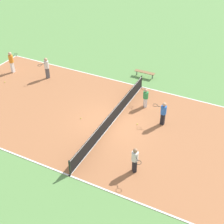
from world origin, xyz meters
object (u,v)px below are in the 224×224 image
object	(u,v)px
player_near_blue	(163,112)
player_center_orange	(11,61)
tennis_ball_far_baseline	(137,124)
bench	(145,73)
player_far_green	(146,97)
player_near_white	(135,159)
tennis_net	(112,117)
player_far_white	(47,67)
tennis_ball_near_net	(81,118)
tennis_ball_right_alley	(5,82)

from	to	relation	value
player_near_blue	player_center_orange	bearing A→B (deg)	0.42
player_near_blue	tennis_ball_far_baseline	size ratio (longest dim) A/B	24.20
bench	player_far_green	xyz separation A→B (m)	(3.92, 1.58, 0.42)
player_near_blue	player_near_white	bearing A→B (deg)	95.85
tennis_net	player_far_green	distance (m)	2.99
bench	player_far_white	world-z (taller)	player_far_white
tennis_ball_near_net	tennis_ball_far_baseline	size ratio (longest dim) A/B	1.00
player_center_orange	player_far_white	distance (m)	3.17
player_near_white	player_far_green	distance (m)	6.22
tennis_ball_right_alley	tennis_ball_far_baseline	xyz separation A→B (m)	(0.35, 11.37, 0.00)
player_near_white	tennis_ball_right_alley	xyz separation A→B (m)	(-4.17, -12.78, -0.88)
player_near_blue	tennis_ball_far_baseline	distance (m)	1.84
player_center_orange	player_near_white	distance (m)	14.52
player_near_blue	player_far_green	size ratio (longest dim) A/B	1.17
player_near_blue	tennis_ball_right_alley	xyz separation A→B (m)	(0.42, -12.77, -0.91)
player_far_green	tennis_ball_right_alley	size ratio (longest dim) A/B	20.65
bench	player_near_blue	size ratio (longest dim) A/B	1.00
player_near_white	tennis_ball_far_baseline	distance (m)	4.17
tennis_ball_right_alley	tennis_ball_far_baseline	size ratio (longest dim) A/B	1.00
player_center_orange	player_far_white	size ratio (longest dim) A/B	1.01
player_far_green	player_far_white	bearing A→B (deg)	50.61
player_far_white	tennis_ball_near_net	xyz separation A→B (m)	(3.51, 5.17, -0.98)
bench	player_far_white	size ratio (longest dim) A/B	0.94
tennis_net	player_near_blue	xyz separation A→B (m)	(-1.34, 2.93, 0.44)
tennis_ball_near_net	player_near_white	bearing A→B (deg)	61.12
player_near_blue	tennis_ball_near_net	bearing A→B (deg)	25.93
player_near_white	player_far_green	size ratio (longest dim) A/B	1.14
tennis_ball_right_alley	tennis_ball_near_net	size ratio (longest dim) A/B	1.00
tennis_net	tennis_ball_near_net	distance (m)	2.16
tennis_ball_near_net	player_far_green	bearing A→B (deg)	134.60
player_near_white	tennis_ball_right_alley	size ratio (longest dim) A/B	23.55
player_far_green	player_near_white	bearing A→B (deg)	158.78
player_far_white	player_center_orange	bearing A→B (deg)	-61.94
player_center_orange	bench	bearing A→B (deg)	-64.30
player_far_white	tennis_ball_far_baseline	xyz separation A→B (m)	(2.43, 8.75, -0.98)
player_far_white	tennis_ball_right_alley	size ratio (longest dim) A/B	25.77
player_near_white	player_near_blue	bearing A→B (deg)	141.42
tennis_ball_right_alley	tennis_ball_near_net	world-z (taller)	same
bench	tennis_ball_far_baseline	bearing A→B (deg)	-72.59
tennis_net	tennis_ball_near_net	size ratio (longest dim) A/B	147.69
player_near_white	player_far_white	world-z (taller)	player_far_white
player_far_white	player_near_white	bearing A→B (deg)	78.19
tennis_ball_far_baseline	player_center_orange	bearing A→B (deg)	-99.46
player_near_white	tennis_ball_near_net	world-z (taller)	player_near_white
player_center_orange	player_near_blue	world-z (taller)	player_center_orange
player_center_orange	player_near_white	world-z (taller)	player_center_orange
player_near_white	tennis_ball_far_baseline	world-z (taller)	player_near_white
player_far_green	tennis_ball_far_baseline	xyz separation A→B (m)	(2.14, 0.32, -0.76)
player_near_white	player_center_orange	bearing A→B (deg)	-152.37
tennis_net	bench	size ratio (longest dim) A/B	6.09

